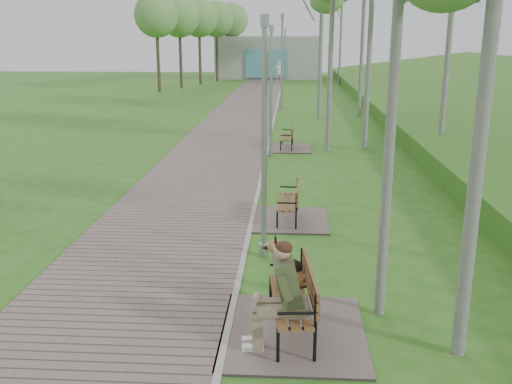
{
  "coord_description": "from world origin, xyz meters",
  "views": [
    {
      "loc": [
        0.86,
        -6.54,
        4.09
      ],
      "look_at": [
        0.22,
        3.78,
        1.24
      ],
      "focal_mm": 40.0,
      "sensor_mm": 36.0,
      "label": 1
    }
  ],
  "objects": [
    {
      "name": "walkway",
      "position": [
        -1.75,
        21.5,
        0.02
      ],
      "size": [
        3.5,
        67.0,
        0.04
      ],
      "primitive_type": "cube",
      "color": "#6C5C57",
      "rests_on": "ground"
    },
    {
      "name": "bench_third",
      "position": [
        0.71,
        14.41,
        0.19
      ],
      "size": [
        1.71,
        1.9,
        1.05
      ],
      "color": "#6C5C57",
      "rests_on": "ground"
    },
    {
      "name": "lamp_post_far",
      "position": [
        0.2,
        47.47,
        2.17
      ],
      "size": [
        0.18,
        0.18,
        4.64
      ],
      "color": "gray",
      "rests_on": "ground"
    },
    {
      "name": "birch_distant_a",
      "position": [
        3.28,
        42.59,
        6.86
      ],
      "size": [
        2.41,
        2.41,
        8.74
      ],
      "color": "silver",
      "rests_on": "ground"
    },
    {
      "name": "building_north",
      "position": [
        -1.5,
        50.97,
        1.99
      ],
      "size": [
        10.0,
        5.2,
        4.0
      ],
      "color": "#9E9E99",
      "rests_on": "ground"
    },
    {
      "name": "lamp_post_second",
      "position": [
        0.16,
        13.02,
        2.07
      ],
      "size": [
        0.17,
        0.17,
        4.42
      ],
      "color": "gray",
      "rests_on": "ground"
    },
    {
      "name": "bench_second",
      "position": [
        0.82,
        5.85,
        0.2
      ],
      "size": [
        1.74,
        1.93,
        1.07
      ],
      "color": "#6C5C57",
      "rests_on": "ground"
    },
    {
      "name": "kerb",
      "position": [
        0.0,
        21.5,
        0.03
      ],
      "size": [
        0.1,
        67.0,
        0.05
      ],
      "primitive_type": "cube",
      "color": "#999993",
      "rests_on": "ground"
    },
    {
      "name": "lamp_post_near",
      "position": [
        0.38,
        3.64,
        2.07
      ],
      "size": [
        0.17,
        0.17,
        4.44
      ],
      "color": "gray",
      "rests_on": "ground"
    },
    {
      "name": "bench_main",
      "position": [
        0.83,
        0.69,
        0.5
      ],
      "size": [
        2.02,
        2.25,
        1.76
      ],
      "color": "#6C5C57",
      "rests_on": "ground"
    },
    {
      "name": "lamp_post_third",
      "position": [
        0.29,
        26.26,
        2.45
      ],
      "size": [
        0.2,
        0.2,
        5.25
      ],
      "color": "gray",
      "rests_on": "ground"
    },
    {
      "name": "pedestrian_near",
      "position": [
        -0.3,
        45.63,
        0.94
      ],
      "size": [
        0.72,
        0.5,
        1.89
      ],
      "primitive_type": "imported",
      "rotation": [
        0.0,
        0.0,
        3.22
      ],
      "color": "white",
      "rests_on": "ground"
    },
    {
      "name": "ground",
      "position": [
        0.0,
        0.0,
        0.0
      ],
      "size": [
        120.0,
        120.0,
        0.0
      ],
      "primitive_type": "plane",
      "color": "#2C6117",
      "rests_on": "ground"
    }
  ]
}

